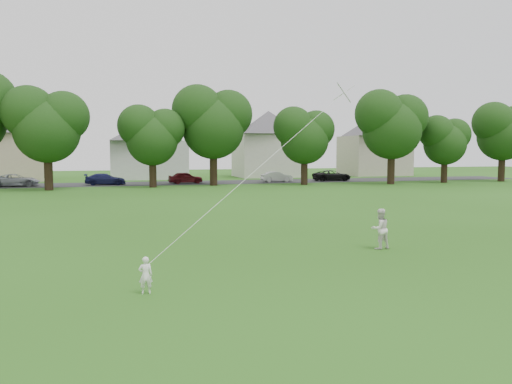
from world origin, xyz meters
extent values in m
plane|color=#234E11|center=(0.00, 0.00, 0.00)|extent=(160.00, 160.00, 0.00)
cube|color=#2D2D30|center=(0.00, 42.00, 0.01)|extent=(90.00, 7.00, 0.01)
imported|color=white|center=(-3.29, -0.43, 0.48)|extent=(0.35, 0.23, 0.96)
imported|color=silver|center=(5.30, 3.12, 0.74)|extent=(0.79, 0.65, 1.49)
plane|color=white|center=(4.84, 5.34, 5.88)|extent=(0.91, 1.09, 0.78)
cylinder|color=white|center=(0.78, 2.45, 3.29)|extent=(0.01, 0.01, 11.24)
cylinder|color=black|center=(-9.86, 35.23, 1.81)|extent=(0.75, 0.75, 3.62)
cylinder|color=black|center=(-0.56, 36.28, 1.55)|extent=(0.71, 0.71, 3.10)
cylinder|color=black|center=(5.61, 37.25, 1.98)|extent=(0.78, 0.78, 3.96)
cylinder|color=black|center=(14.98, 35.80, 1.57)|extent=(0.71, 0.71, 3.15)
cylinder|color=black|center=(24.25, 34.26, 1.94)|extent=(0.77, 0.77, 3.87)
cylinder|color=black|center=(31.22, 34.77, 1.45)|extent=(0.69, 0.69, 2.90)
cylinder|color=black|center=(39.06, 34.94, 1.77)|extent=(0.74, 0.74, 3.54)
imported|color=#9DA0AB|center=(-13.63, 41.00, 0.63)|extent=(4.57, 2.29, 1.24)
imported|color=#151842|center=(-5.11, 41.00, 0.61)|extent=(4.12, 1.69, 1.19)
imported|color=maroon|center=(3.24, 41.00, 0.64)|extent=(3.81, 1.80, 1.26)
imported|color=#AFAFAF|center=(13.64, 41.00, 0.60)|extent=(3.61, 1.37, 1.18)
imported|color=black|center=(20.47, 41.00, 0.64)|extent=(4.51, 2.10, 1.25)
cube|color=beige|center=(-16.00, 52.00, 2.79)|extent=(8.20, 6.45, 5.59)
pyramid|color=#4C494E|center=(-16.00, 52.00, 8.66)|extent=(11.83, 11.83, 3.07)
cube|color=silver|center=(0.00, 52.00, 2.39)|extent=(9.33, 7.51, 4.78)
pyramid|color=#4C494E|center=(0.00, 52.00, 7.41)|extent=(13.45, 13.45, 2.63)
cube|color=beige|center=(16.00, 52.00, 2.87)|extent=(8.62, 7.29, 5.75)
pyramid|color=#4C494E|center=(16.00, 52.00, 8.91)|extent=(12.44, 12.44, 3.16)
cube|color=#BEB29D|center=(32.00, 52.00, 2.81)|extent=(8.55, 7.17, 5.61)
pyramid|color=#4C494E|center=(32.00, 52.00, 8.70)|extent=(12.34, 12.34, 3.09)
camera|label=1|loc=(-3.92, -13.03, 3.61)|focal=35.00mm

